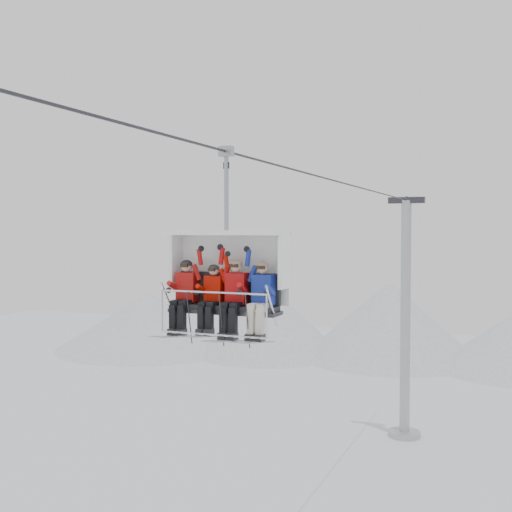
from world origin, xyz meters
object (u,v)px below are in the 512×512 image
at_px(chairlift_carrier, 229,271).
at_px(skier_center_right, 235,294).
at_px(lift_tower_right, 405,335).
at_px(skier_far_left, 185,293).
at_px(skier_far_right, 261,296).
at_px(skier_center_left, 212,296).

height_order(chairlift_carrier, skier_center_right, chairlift_carrier).
xyz_separation_m(lift_tower_right, skier_far_left, (-0.93, -23.85, 4.46)).
xyz_separation_m(lift_tower_right, skier_far_right, (0.88, -23.85, 4.46)).
height_order(lift_tower_right, skier_center_right, lift_tower_right).
xyz_separation_m(skier_far_left, skier_center_left, (0.67, -0.01, -0.04)).
height_order(lift_tower_right, skier_far_right, lift_tower_right).
distance_m(skier_center_left, skier_far_right, 1.14).
height_order(chairlift_carrier, skier_center_left, chairlift_carrier).
relative_size(chairlift_carrier, skier_center_left, 2.36).
bearing_deg(lift_tower_right, chairlift_carrier, -90.00).
relative_size(skier_center_left, skier_far_right, 0.98).
distance_m(chairlift_carrier, skier_center_right, 0.63).
xyz_separation_m(chairlift_carrier, skier_center_left, (-0.26, -0.32, -0.53)).
distance_m(skier_far_left, skier_center_right, 1.20).
distance_m(chairlift_carrier, skier_far_left, 1.09).
bearing_deg(skier_center_right, chairlift_carrier, 132.37).
height_order(chairlift_carrier, skier_far_left, chairlift_carrier).
bearing_deg(skier_far_right, skier_center_right, 179.73).
xyz_separation_m(lift_tower_right, skier_center_left, (-0.26, -23.86, 4.42)).
distance_m(chairlift_carrier, skier_far_right, 1.06).
distance_m(lift_tower_right, skier_center_right, 24.27).
bearing_deg(chairlift_carrier, skier_center_left, -129.05).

